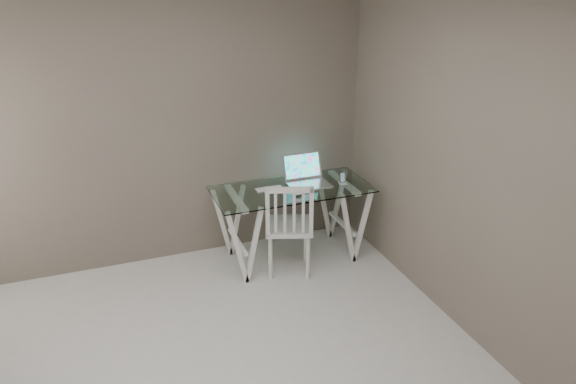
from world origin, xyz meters
TOP-DOWN VIEW (x-y plane):
  - room at (-0.06, 0.02)m, footprint 4.50×4.52m
  - desk at (1.12, 1.79)m, footprint 1.50×0.70m
  - chair at (0.99, 1.51)m, footprint 0.54×0.54m
  - laptop at (1.30, 1.87)m, footprint 0.39×0.36m
  - keyboard at (0.92, 1.84)m, footprint 0.28×0.12m
  - mouse at (1.12, 1.62)m, footprint 0.11×0.06m
  - phone_dock at (1.63, 1.73)m, footprint 0.06×0.06m

SIDE VIEW (x-z plane):
  - desk at x=1.12m, z-range 0.01..0.76m
  - chair at x=0.99m, z-range 0.05..0.99m
  - keyboard at x=0.92m, z-range 0.75..0.75m
  - mouse at x=1.12m, z-range 0.75..0.78m
  - phone_dock at x=1.63m, z-range 0.72..0.84m
  - laptop at x=1.30m, z-range 0.68..0.95m
  - room at x=-0.06m, z-range 0.36..3.07m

